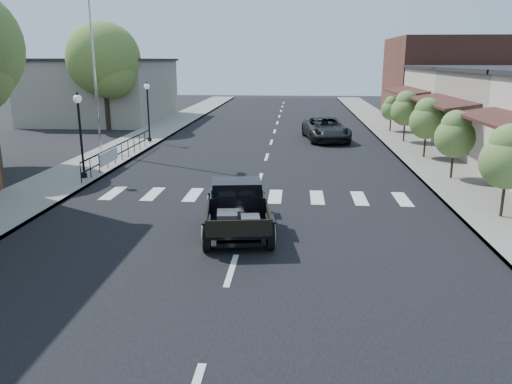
{
  "coord_description": "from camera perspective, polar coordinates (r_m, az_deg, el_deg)",
  "views": [
    {
      "loc": [
        1.53,
        -14.48,
        5.12
      ],
      "look_at": [
        0.3,
        0.96,
        1.0
      ],
      "focal_mm": 35.0,
      "sensor_mm": 36.0,
      "label": 1
    }
  ],
  "objects": [
    {
      "name": "far_building_right",
      "position": [
        48.56,
        21.77,
        11.97
      ],
      "size": [
        11.0,
        10.0,
        7.0
      ],
      "primitive_type": "cube",
      "color": "brown",
      "rests_on": "ground"
    },
    {
      "name": "small_tree_e",
      "position": [
        37.25,
        15.18,
        8.58
      ],
      "size": [
        1.44,
        1.44,
        2.39
      ],
      "primitive_type": null,
      "color": "#557536",
      "rests_on": "sidewalk_right"
    },
    {
      "name": "storefront_far",
      "position": [
        38.99,
        25.1,
        9.31
      ],
      "size": [
        10.0,
        9.0,
        4.5
      ],
      "primitive_type": "cube",
      "color": "#B7AC9B",
      "rests_on": "ground"
    },
    {
      "name": "low_building_left",
      "position": [
        45.66,
        -17.0,
        10.98
      ],
      "size": [
        10.0,
        12.0,
        5.0
      ],
      "primitive_type": "cube",
      "color": "gray",
      "rests_on": "ground"
    },
    {
      "name": "railing",
      "position": [
        26.4,
        -15.11,
        4.64
      ],
      "size": [
        0.08,
        10.0,
        1.0
      ],
      "primitive_type": null,
      "color": "black",
      "rests_on": "sidewalk_left"
    },
    {
      "name": "big_tree_far",
      "position": [
        39.1,
        -16.89,
        12.51
      ],
      "size": [
        5.33,
        5.33,
        7.82
      ],
      "primitive_type": null,
      "color": "#597231",
      "rests_on": "ground"
    },
    {
      "name": "sidewalk_right",
      "position": [
        30.71,
        17.67,
        4.74
      ],
      "size": [
        3.0,
        80.0,
        0.15
      ],
      "primitive_type": "cube",
      "color": "gray",
      "rests_on": "ground"
    },
    {
      "name": "second_car",
      "position": [
        32.91,
        8.0,
        7.13
      ],
      "size": [
        3.21,
        5.69,
        1.5
      ],
      "primitive_type": "imported",
      "rotation": [
        0.0,
        0.0,
        0.14
      ],
      "color": "black",
      "rests_on": "ground"
    },
    {
      "name": "road_markings",
      "position": [
        25.06,
        0.96,
        3.11
      ],
      "size": [
        12.0,
        60.0,
        0.06
      ],
      "primitive_type": null,
      "color": "silver",
      "rests_on": "ground"
    },
    {
      "name": "flagpole",
      "position": [
        28.58,
        -18.21,
        15.82
      ],
      "size": [
        0.12,
        0.12,
        11.57
      ],
      "primitive_type": "cylinder",
      "color": "silver",
      "rests_on": "sidewalk_left"
    },
    {
      "name": "road",
      "position": [
        29.96,
        1.57,
        5.08
      ],
      "size": [
        14.0,
        80.0,
        0.02
      ],
      "primitive_type": "cube",
      "color": "black",
      "rests_on": "ground"
    },
    {
      "name": "ground",
      "position": [
        15.44,
        -1.4,
        -4.48
      ],
      "size": [
        120.0,
        120.0,
        0.0
      ],
      "primitive_type": "plane",
      "color": "black",
      "rests_on": "ground"
    },
    {
      "name": "small_tree_a",
      "position": [
        17.9,
        26.69,
        1.98
      ],
      "size": [
        1.75,
        1.75,
        2.92
      ],
      "primitive_type": null,
      "color": "#557536",
      "rests_on": "sidewalk_right"
    },
    {
      "name": "lamp_post_b",
      "position": [
        22.64,
        -19.39,
        6.12
      ],
      "size": [
        0.36,
        0.36,
        3.68
      ],
      "primitive_type": null,
      "color": "black",
      "rests_on": "sidewalk_left"
    },
    {
      "name": "small_tree_d",
      "position": [
        32.61,
        16.68,
        8.19
      ],
      "size": [
        1.81,
        1.81,
        3.02
      ],
      "primitive_type": null,
      "color": "#557536",
      "rests_on": "sidewalk_right"
    },
    {
      "name": "small_tree_c",
      "position": [
        27.57,
        18.87,
        6.86
      ],
      "size": [
        1.79,
        1.79,
        2.98
      ],
      "primitive_type": null,
      "color": "#557536",
      "rests_on": "sidewalk_right"
    },
    {
      "name": "small_tree_b",
      "position": [
        23.02,
        21.68,
        4.94
      ],
      "size": [
        1.69,
        1.69,
        2.81
      ],
      "primitive_type": null,
      "color": "#557536",
      "rests_on": "sidewalk_right"
    },
    {
      "name": "banner",
      "position": [
        24.57,
        -16.43,
        3.33
      ],
      "size": [
        0.04,
        2.2,
        0.6
      ],
      "primitive_type": null,
      "color": "silver",
      "rests_on": "sidewalk_left"
    },
    {
      "name": "hotrod_pickup",
      "position": [
        15.2,
        -2.16,
        -1.65
      ],
      "size": [
        2.75,
        4.83,
        1.59
      ],
      "primitive_type": null,
      "rotation": [
        0.0,
        0.0,
        0.14
      ],
      "color": "black",
      "rests_on": "ground"
    },
    {
      "name": "sidewalk_left",
      "position": [
        31.55,
        -14.11,
        5.25
      ],
      "size": [
        3.0,
        80.0,
        0.15
      ],
      "primitive_type": "cube",
      "color": "gray",
      "rests_on": "ground"
    },
    {
      "name": "lamp_post_c",
      "position": [
        31.97,
        -12.21,
        8.96
      ],
      "size": [
        0.36,
        0.36,
        3.68
      ],
      "primitive_type": null,
      "color": "black",
      "rests_on": "sidewalk_left"
    }
  ]
}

